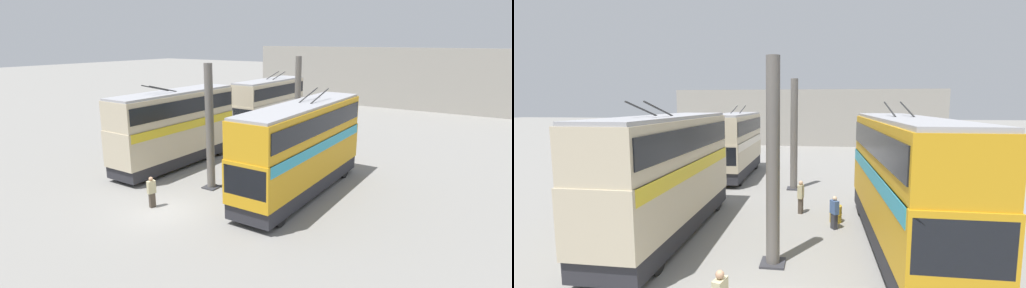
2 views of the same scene
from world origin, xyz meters
TOP-DOWN VIEW (x-y plane):
  - ground_plane at (0.00, 0.00)m, footprint 240.00×240.00m
  - depot_back_wall at (38.50, 0.00)m, footprint 0.50×36.00m
  - support_column_near at (3.93, 0.00)m, footprint 0.87×0.87m
  - support_column_far at (14.85, 0.00)m, footprint 0.87×0.87m
  - bus_left_near at (5.97, -4.86)m, footprint 11.20×2.54m
  - bus_right_mid at (6.10, 4.86)m, footprint 10.00×2.54m
  - bus_right_far at (18.52, 4.86)m, footprint 9.19×2.54m
  - person_aisle_foreground at (0.03, 0.80)m, footprint 0.47×0.33m
  - person_aisle_midway at (9.80, -0.71)m, footprint 0.47×0.34m
  - person_by_left_row at (7.75, -2.34)m, footprint 0.48×0.42m
  - oil_drum at (8.70, -2.46)m, footprint 0.60×0.60m

SIDE VIEW (x-z plane):
  - ground_plane at x=0.00m, z-range 0.00..0.00m
  - oil_drum at x=8.70m, z-range 0.00..0.81m
  - person_by_left_row at x=7.75m, z-range 0.03..1.57m
  - person_aisle_foreground at x=0.03m, z-range 0.05..1.73m
  - person_aisle_midway at x=9.80m, z-range 0.05..1.79m
  - bus_right_far at x=18.52m, z-range 0.04..5.60m
  - bus_right_mid at x=6.10m, z-range 0.04..5.87m
  - bus_left_near at x=5.97m, z-range 0.06..5.87m
  - support_column_near at x=3.93m, z-range -0.12..7.20m
  - support_column_far at x=14.85m, z-range -0.12..7.20m
  - depot_back_wall at x=38.50m, z-range 0.00..7.57m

